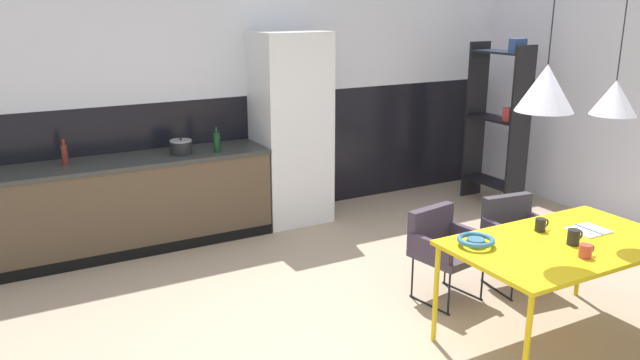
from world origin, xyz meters
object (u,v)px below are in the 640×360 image
(armchair_corner_seat, at_px, (442,242))
(cooking_pot, at_px, (181,147))
(mug_dark_espresso, at_px, (574,237))
(open_book, at_px, (588,230))
(dining_table, at_px, (563,248))
(refrigerator_column, at_px, (291,129))
(mug_white_ceramic, at_px, (541,225))
(fruit_bowl, at_px, (476,241))
(armchair_head_of_table, at_px, (515,229))
(bottle_wine_green, at_px, (65,154))
(pendant_lamp_over_table_far, at_px, (615,98))
(bottle_oil_tall, at_px, (217,142))
(mug_glass_clear, at_px, (586,251))
(open_shelf_unit, at_px, (498,119))
(pendant_lamp_over_table_near, at_px, (546,88))

(armchair_corner_seat, xyz_separation_m, cooking_pot, (-1.43, 2.21, 0.48))
(mug_dark_espresso, bearing_deg, open_book, 21.90)
(open_book, distance_m, mug_dark_espresso, 0.33)
(dining_table, xyz_separation_m, armchair_corner_seat, (-0.25, 0.94, -0.23))
(refrigerator_column, height_order, mug_white_ceramic, refrigerator_column)
(dining_table, distance_m, fruit_bowl, 0.63)
(dining_table, xyz_separation_m, armchair_head_of_table, (0.43, 0.83, -0.21))
(bottle_wine_green, distance_m, pendant_lamp_over_table_far, 4.50)
(bottle_oil_tall, distance_m, pendant_lamp_over_table_far, 3.56)
(dining_table, relative_size, bottle_oil_tall, 6.20)
(armchair_head_of_table, distance_m, mug_white_ceramic, 0.79)
(armchair_head_of_table, height_order, mug_dark_espresso, mug_dark_espresso)
(mug_glass_clear, xyz_separation_m, cooking_pot, (-1.58, 3.40, 0.16))
(dining_table, distance_m, mug_glass_clear, 0.28)
(cooking_pot, relative_size, open_shelf_unit, 0.11)
(dining_table, bearing_deg, cooking_pot, 118.14)
(mug_glass_clear, distance_m, pendant_lamp_over_table_near, 1.06)
(armchair_corner_seat, bearing_deg, pendant_lamp_over_table_far, 111.03)
(fruit_bowl, distance_m, mug_white_ceramic, 0.59)
(bottle_wine_green, bearing_deg, fruit_bowl, -54.49)
(armchair_corner_seat, relative_size, mug_dark_espresso, 5.64)
(dining_table, relative_size, mug_dark_espresso, 12.06)
(armchair_corner_seat, xyz_separation_m, bottle_wine_green, (-2.47, 2.30, 0.52))
(mug_white_ceramic, xyz_separation_m, cooking_pot, (-1.70, 2.93, 0.16))
(refrigerator_column, relative_size, armchair_corner_seat, 2.78)
(mug_dark_espresso, relative_size, mug_glass_clear, 1.05)
(fruit_bowl, xyz_separation_m, pendant_lamp_over_table_far, (0.89, -0.24, 0.92))
(cooking_pot, distance_m, bottle_wine_green, 1.04)
(bottle_oil_tall, bearing_deg, open_shelf_unit, -8.73)
(mug_dark_espresso, bearing_deg, refrigerator_column, 98.52)
(dining_table, bearing_deg, pendant_lamp_over_table_near, 178.04)
(armchair_head_of_table, distance_m, pendant_lamp_over_table_far, 1.48)
(fruit_bowl, xyz_separation_m, bottle_oil_tall, (-0.78, 2.83, 0.20))
(mug_dark_espresso, height_order, bottle_wine_green, bottle_wine_green)
(mug_dark_espresso, height_order, pendant_lamp_over_table_far, pendant_lamp_over_table_far)
(dining_table, distance_m, bottle_wine_green, 4.24)
(bottle_wine_green, bearing_deg, cooking_pot, -4.96)
(dining_table, bearing_deg, refrigerator_column, 98.47)
(armchair_corner_seat, relative_size, armchair_head_of_table, 0.97)
(dining_table, bearing_deg, open_shelf_unit, 53.92)
(cooking_pot, distance_m, open_shelf_unit, 3.60)
(bottle_oil_tall, bearing_deg, fruit_bowl, -74.65)
(bottle_oil_tall, bearing_deg, armchair_corner_seat, -62.50)
(pendant_lamp_over_table_near, bearing_deg, fruit_bowl, 140.84)
(fruit_bowl, distance_m, mug_glass_clear, 0.68)
(mug_glass_clear, relative_size, open_shelf_unit, 0.06)
(mug_white_ceramic, height_order, bottle_wine_green, bottle_wine_green)
(mug_white_ceramic, xyz_separation_m, open_shelf_unit, (1.85, 2.34, 0.21))
(armchair_corner_seat, distance_m, open_book, 1.09)
(fruit_bowl, relative_size, pendant_lamp_over_table_near, 0.26)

